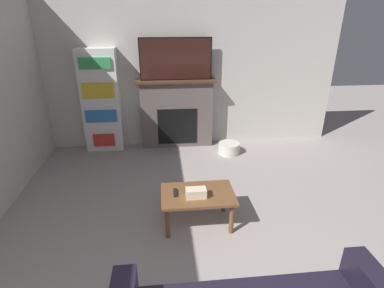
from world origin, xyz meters
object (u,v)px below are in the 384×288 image
(fireplace, at_px, (177,114))
(tv, at_px, (176,59))
(coffee_table, at_px, (198,198))
(storage_basket, at_px, (229,148))
(bookshelf, at_px, (101,101))

(fireplace, height_order, tv, tv)
(fireplace, relative_size, coffee_table, 1.67)
(fireplace, xyz_separation_m, storage_basket, (0.86, -0.45, -0.51))
(tv, bearing_deg, coffee_table, -87.51)
(bookshelf, bearing_deg, coffee_table, -58.74)
(coffee_table, bearing_deg, fireplace, 92.47)
(coffee_table, relative_size, storage_basket, 2.22)
(fireplace, height_order, storage_basket, fireplace)
(coffee_table, bearing_deg, storage_basket, 67.31)
(tv, height_order, storage_basket, tv)
(coffee_table, height_order, bookshelf, bookshelf)
(tv, bearing_deg, storage_basket, -26.69)
(tv, distance_m, bookshelf, 1.44)
(tv, relative_size, coffee_table, 1.47)
(tv, relative_size, bookshelf, 0.69)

